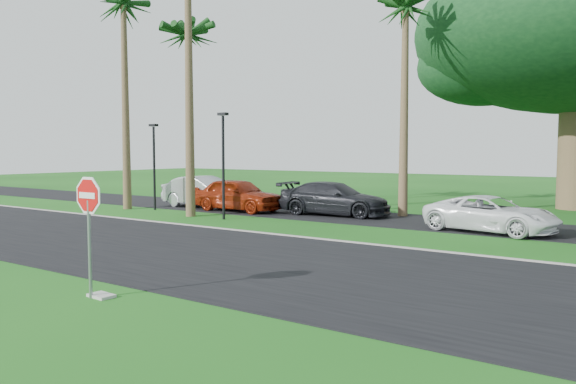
# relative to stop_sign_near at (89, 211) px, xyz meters

# --- Properties ---
(ground) EXTENTS (120.00, 120.00, 0.00)m
(ground) POSITION_rel_stop_sign_near_xyz_m (-0.50, 3.00, -1.77)
(ground) COLOR #154C13
(ground) RESTS_ON ground
(road) EXTENTS (120.00, 8.00, 0.02)m
(road) POSITION_rel_stop_sign_near_xyz_m (-0.50, 5.00, -1.76)
(road) COLOR black
(road) RESTS_ON ground
(parking_strip) EXTENTS (120.00, 5.00, 0.02)m
(parking_strip) POSITION_rel_stop_sign_near_xyz_m (-0.50, 15.50, -1.76)
(parking_strip) COLOR black
(parking_strip) RESTS_ON ground
(curb) EXTENTS (120.00, 0.12, 0.06)m
(curb) POSITION_rel_stop_sign_near_xyz_m (-0.50, 9.05, -1.74)
(curb) COLOR gray
(curb) RESTS_ON ground
(stop_sign_near) EXTENTS (1.05, 0.07, 2.62)m
(stop_sign_near) POSITION_rel_stop_sign_near_xyz_m (0.00, 0.00, 0.00)
(stop_sign_near) COLOR gray
(stop_sign_near) RESTS_ON ground
(palm_left_far) EXTENTS (5.00, 5.00, 11.50)m
(palm_left_far) POSITION_rel_stop_sign_near_xyz_m (-13.50, 12.00, 8.36)
(palm_left_far) COLOR brown
(palm_left_far) RESTS_ON ground
(palm_left_mid) EXTENTS (5.00, 5.00, 10.00)m
(palm_left_mid) POSITION_rel_stop_sign_near_xyz_m (-11.00, 14.00, 6.90)
(palm_left_mid) COLOR brown
(palm_left_mid) RESTS_ON ground
(palm_center) EXTENTS (5.00, 5.00, 10.50)m
(palm_center) POSITION_rel_stop_sign_near_xyz_m (-0.50, 17.00, 7.39)
(palm_center) COLOR brown
(palm_center) RESTS_ON ground
(streetlight_left) EXTENTS (0.45, 0.25, 4.34)m
(streetlight_left) POSITION_rel_stop_sign_near_xyz_m (-12.00, 12.50, 0.72)
(streetlight_left) COLOR black
(streetlight_left) RESTS_ON ground
(streetlight_right) EXTENTS (0.45, 0.25, 4.64)m
(streetlight_right) POSITION_rel_stop_sign_near_xyz_m (-6.50, 11.50, 0.88)
(streetlight_right) COLOR black
(streetlight_right) RESTS_ON ground
(car_silver) EXTENTS (5.02, 1.92, 1.63)m
(car_silver) POSITION_rel_stop_sign_near_xyz_m (-10.62, 14.70, -0.96)
(car_silver) COLOR silver
(car_silver) RESTS_ON ground
(car_red) EXTENTS (4.79, 1.97, 1.63)m
(car_red) POSITION_rel_stop_sign_near_xyz_m (-8.10, 14.40, -0.96)
(car_red) COLOR maroon
(car_red) RESTS_ON ground
(car_dark) EXTENTS (5.46, 2.66, 1.53)m
(car_dark) POSITION_rel_stop_sign_near_xyz_m (-3.27, 15.56, -1.01)
(car_dark) COLOR black
(car_dark) RESTS_ON ground
(car_minivan) EXTENTS (5.06, 2.93, 1.33)m
(car_minivan) POSITION_rel_stop_sign_near_xyz_m (4.20, 14.07, -1.11)
(car_minivan) COLOR white
(car_minivan) RESTS_ON ground
(utility_slab) EXTENTS (0.57, 0.39, 0.06)m
(utility_slab) POSITION_rel_stop_sign_near_xyz_m (0.11, 0.17, -1.74)
(utility_slab) COLOR #A8A8A0
(utility_slab) RESTS_ON ground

